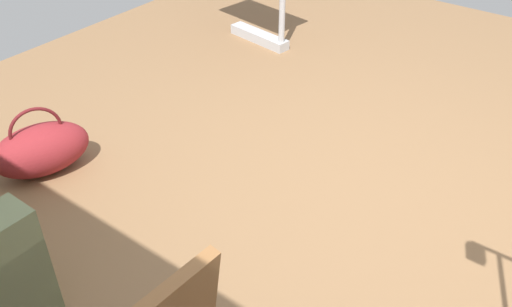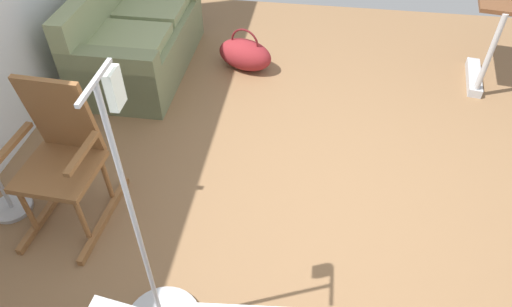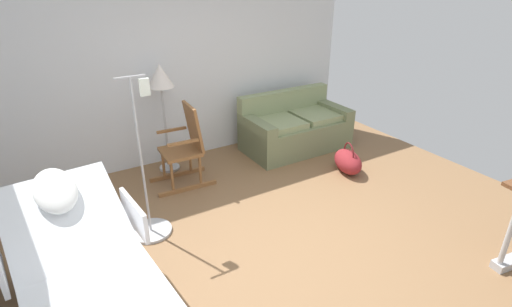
# 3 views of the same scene
# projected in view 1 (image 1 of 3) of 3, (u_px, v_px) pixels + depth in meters

# --- Properties ---
(ground_plane) EXTENTS (6.45, 6.45, 0.00)m
(ground_plane) POSITION_uv_depth(u_px,v_px,m) (370.00, 203.00, 3.06)
(ground_plane) COLOR olive
(duffel_bag) EXTENTS (0.48, 0.63, 0.43)m
(duffel_bag) POSITION_uv_depth(u_px,v_px,m) (41.00, 149.00, 3.22)
(duffel_bag) COLOR maroon
(duffel_bag) RESTS_ON ground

